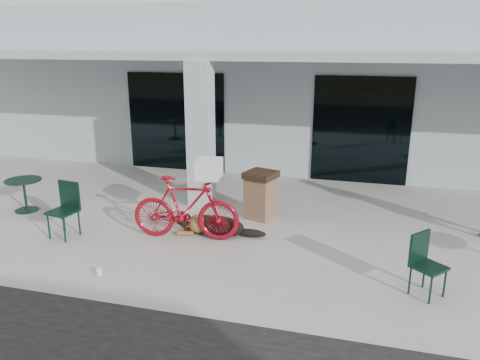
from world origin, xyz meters
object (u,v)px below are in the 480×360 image
(cafe_chair_near, at_px, (63,211))
(bicycle, at_px, (186,208))
(dog, at_px, (215,224))
(trash_receptacle, at_px, (261,195))
(cafe_chair_far_a, at_px, (429,266))
(cafe_table_near, at_px, (25,195))

(cafe_chair_near, bearing_deg, bicycle, 22.90)
(dog, relative_size, trash_receptacle, 1.31)
(bicycle, relative_size, cafe_chair_near, 1.92)
(dog, distance_m, cafe_chair_near, 2.81)
(bicycle, bearing_deg, cafe_chair_far_a, -110.61)
(cafe_chair_near, bearing_deg, trash_receptacle, 39.73)
(cafe_chair_far_a, bearing_deg, cafe_chair_near, 125.94)
(cafe_table_near, bearing_deg, cafe_chair_far_a, -10.53)
(cafe_table_near, height_order, cafe_chair_near, cafe_chair_near)
(cafe_table_near, xyz_separation_m, cafe_chair_near, (1.66, -1.01, 0.16))
(bicycle, distance_m, cafe_chair_near, 2.27)
(cafe_table_near, bearing_deg, cafe_chair_near, -31.30)
(cafe_chair_near, distance_m, cafe_chair_far_a, 6.28)
(bicycle, relative_size, cafe_chair_far_a, 2.16)
(dog, relative_size, cafe_table_near, 1.72)
(dog, bearing_deg, cafe_chair_far_a, -31.63)
(cafe_chair_near, relative_size, cafe_chair_far_a, 1.12)
(cafe_chair_near, bearing_deg, dog, 26.63)
(bicycle, distance_m, cafe_chair_far_a, 4.18)
(cafe_chair_near, distance_m, trash_receptacle, 3.82)
(cafe_chair_far_a, bearing_deg, bicycle, 116.30)
(cafe_table_near, height_order, cafe_chair_far_a, cafe_chair_far_a)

